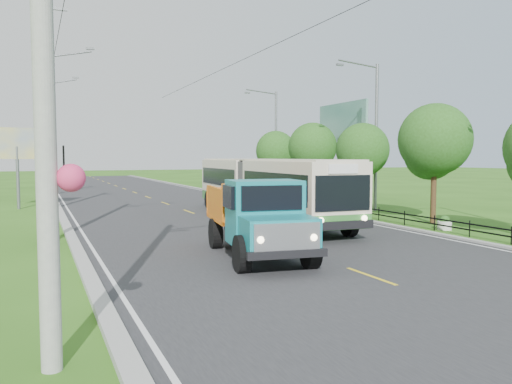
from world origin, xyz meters
TOP-DOWN VIEW (x-y plane):
  - ground at (0.00, 0.00)m, footprint 240.00×240.00m
  - road at (0.00, 20.00)m, footprint 14.00×120.00m
  - curb_left at (-7.20, 20.00)m, footprint 0.40×120.00m
  - curb_right at (7.15, 20.00)m, footprint 0.30×120.00m
  - edge_line_left at (-6.65, 20.00)m, footprint 0.12×120.00m
  - edge_line_right at (6.65, 20.00)m, footprint 0.12×120.00m
  - centre_dash at (0.00, 0.00)m, footprint 0.12×2.20m
  - railing_right at (8.00, 14.00)m, footprint 0.04×40.00m
  - pole_nearest at (-8.24, -3.00)m, footprint 3.51×0.44m
  - pole_near at (-8.26, 9.00)m, footprint 3.51×0.32m
  - pole_mid at (-8.26, 21.00)m, footprint 3.51×0.32m
  - pole_far at (-8.26, 33.00)m, footprint 3.51×0.32m
  - tree_third at (9.86, 8.14)m, footprint 3.60×3.62m
  - tree_fourth at (9.86, 14.14)m, footprint 3.24×3.31m
  - tree_fifth at (9.86, 20.14)m, footprint 3.48×3.52m
  - tree_back at (9.86, 26.14)m, footprint 3.30×3.36m
  - streetlight_mid at (10.64, 14.00)m, footprint 3.02×0.20m
  - streetlight_far at (10.64, 28.00)m, footprint 3.02×0.20m
  - planter_near at (8.60, 6.00)m, footprint 0.64×0.64m
  - planter_mid at (8.60, 14.00)m, footprint 0.64×0.64m
  - planter_far at (8.60, 22.00)m, footprint 0.64×0.64m
  - billboard_left at (-9.50, 24.00)m, footprint 3.00×0.20m
  - billboard_right at (12.30, 20.00)m, footprint 0.24×6.00m
  - bus at (2.67, 12.81)m, footprint 3.57×16.42m
  - dump_truck at (-1.76, 3.83)m, footprint 3.21×6.46m

SIDE VIEW (x-z plane):
  - ground at x=0.00m, z-range 0.00..0.00m
  - road at x=0.00m, z-range 0.00..0.02m
  - edge_line_left at x=-6.65m, z-range 0.02..0.02m
  - edge_line_right at x=6.65m, z-range 0.02..0.02m
  - centre_dash at x=0.00m, z-range 0.02..0.02m
  - curb_right at x=7.15m, z-range 0.00..0.10m
  - curb_left at x=-7.20m, z-range 0.00..0.15m
  - planter_near at x=8.60m, z-range -0.05..0.62m
  - planter_mid at x=8.60m, z-range -0.05..0.62m
  - planter_far at x=8.60m, z-range -0.05..0.62m
  - railing_right at x=8.00m, z-range 0.00..0.60m
  - dump_truck at x=-1.76m, z-range 0.17..2.77m
  - bus at x=2.67m, z-range 0.32..3.46m
  - tree_fourth at x=9.86m, z-range 0.89..6.29m
  - tree_back at x=9.86m, z-range 0.90..6.40m
  - tree_fifth at x=9.86m, z-range 0.95..6.75m
  - billboard_left at x=-9.50m, z-range 1.27..6.47m
  - tree_third at x=9.86m, z-range 0.99..6.99m
  - streetlight_mid at x=10.64m, z-range 0.37..9.44m
  - streetlight_far at x=10.64m, z-range 0.37..9.44m
  - pole_nearest at x=-8.24m, z-range -0.06..9.94m
  - pole_near at x=-8.26m, z-range 0.09..10.09m
  - pole_mid at x=-8.26m, z-range 0.09..10.09m
  - pole_far at x=-8.26m, z-range 0.09..10.09m
  - billboard_right at x=12.30m, z-range 1.69..8.99m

